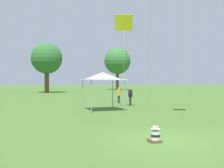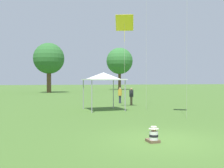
# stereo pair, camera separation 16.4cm
# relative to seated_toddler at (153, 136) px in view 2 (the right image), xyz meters

# --- Properties ---
(ground_plane) EXTENTS (300.00, 300.00, 0.00)m
(ground_plane) POSITION_rel_seated_toddler_xyz_m (0.50, 0.22, -0.25)
(ground_plane) COLOR #426628
(seated_toddler) EXTENTS (0.39, 0.50, 0.59)m
(seated_toddler) POSITION_rel_seated_toddler_xyz_m (0.00, 0.00, 0.00)
(seated_toddler) COLOR brown
(seated_toddler) RESTS_ON ground
(person_standing_0) EXTENTS (0.46, 0.46, 1.58)m
(person_standing_0) POSITION_rel_seated_toddler_xyz_m (4.63, 13.69, 0.68)
(person_standing_0) COLOR brown
(person_standing_0) RESTS_ON ground
(person_standing_3) EXTENTS (0.54, 0.54, 1.56)m
(person_standing_3) POSITION_rel_seated_toddler_xyz_m (4.36, 16.07, 0.67)
(person_standing_3) COLOR #282D42
(person_standing_3) RESTS_ON ground
(canopy_tent) EXTENTS (2.89, 2.89, 2.86)m
(canopy_tent) POSITION_rel_seated_toddler_xyz_m (1.11, 10.57, 2.30)
(canopy_tent) COLOR white
(canopy_tent) RESTS_ON ground
(kite_3) EXTENTS (1.65, 1.37, 7.45)m
(kite_3) POSITION_rel_seated_toddler_xyz_m (3.08, 11.31, 6.56)
(kite_3) COLOR yellow
(kite_3) RESTS_ON ground
(distant_tree_0) EXTENTS (5.91, 5.91, 9.52)m
(distant_tree_0) POSITION_rel_seated_toddler_xyz_m (-0.62, 43.00, 6.25)
(distant_tree_0) COLOR brown
(distant_tree_0) RESTS_ON ground
(distant_tree_1) EXTENTS (6.84, 6.84, 10.86)m
(distant_tree_1) POSITION_rel_seated_toddler_xyz_m (18.16, 55.69, 7.15)
(distant_tree_1) COLOR brown
(distant_tree_1) RESTS_ON ground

